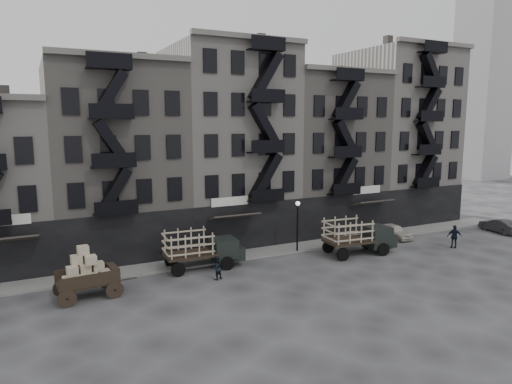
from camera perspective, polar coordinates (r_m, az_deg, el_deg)
name	(u,v)px	position (r m, az deg, el deg)	size (l,w,h in m)	color
ground	(281,266)	(34.41, 3.16, -9.27)	(140.00, 140.00, 0.00)	#38383A
sidewalk	(258,253)	(37.54, 0.29, -7.58)	(55.00, 2.50, 0.15)	slate
building_midwest	(115,161)	(38.83, -17.22, 3.74)	(10.00, 11.35, 16.20)	gray
building_center	(228,146)	(41.57, -3.50, 5.81)	(10.00, 11.35, 18.20)	#A8A29B
building_mideast	(320,153)	(46.47, 7.96, 4.83)	(10.00, 11.35, 16.20)	gray
building_east	(396,137)	(52.70, 17.06, 6.62)	(10.00, 11.35, 19.20)	#A8A29B
lamp_post	(298,219)	(37.32, 5.22, -3.42)	(0.36, 0.36, 4.28)	black
wagon	(85,269)	(29.84, -20.59, -9.01)	(3.94, 2.34, 3.20)	black
stake_truck_west	(202,246)	(33.69, -6.81, -6.77)	(5.91, 2.71, 2.90)	black
stake_truck_east	(358,234)	(37.87, 12.69, -5.09)	(6.16, 2.95, 3.00)	black
car_east	(394,231)	(44.12, 16.89, -4.70)	(1.52, 3.79, 1.29)	beige
car_far	(500,226)	(50.26, 28.16, -3.73)	(1.39, 4.00, 1.32)	#28272A
pedestrian_mid	(216,268)	(31.51, -4.97, -9.44)	(0.80, 0.62, 1.64)	black
policeman	(454,237)	(42.34, 23.56, -5.14)	(1.16, 0.48, 1.99)	black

